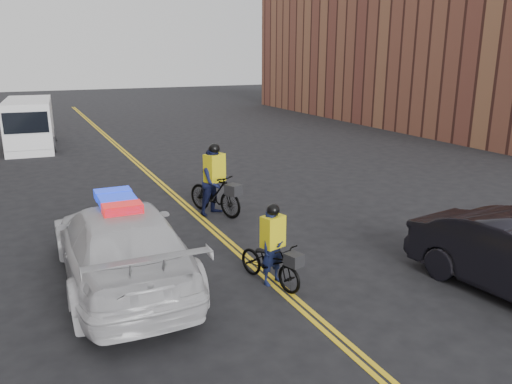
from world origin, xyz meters
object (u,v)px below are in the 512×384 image
object	(u,v)px
police_cruiser	(121,244)
cyclist_far	(215,187)
cargo_van	(30,125)
cyclist_near	(273,256)

from	to	relation	value
police_cruiser	cyclist_far	world-z (taller)	cyclist_far
police_cruiser	cargo_van	world-z (taller)	cargo_van
police_cruiser	cyclist_far	bearing A→B (deg)	-133.45
police_cruiser	cyclist_near	distance (m)	3.12
cargo_van	cyclist_near	distance (m)	19.06
police_cruiser	cargo_van	xyz separation A→B (m)	(-1.14, 17.27, 0.32)
cargo_van	cyclist_far	size ratio (longest dim) A/B	2.71
police_cruiser	cyclist_far	distance (m)	4.80
cargo_van	cyclist_far	xyz separation A→B (m)	(4.50, -13.84, -0.33)
cyclist_near	cyclist_far	bearing A→B (deg)	67.12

